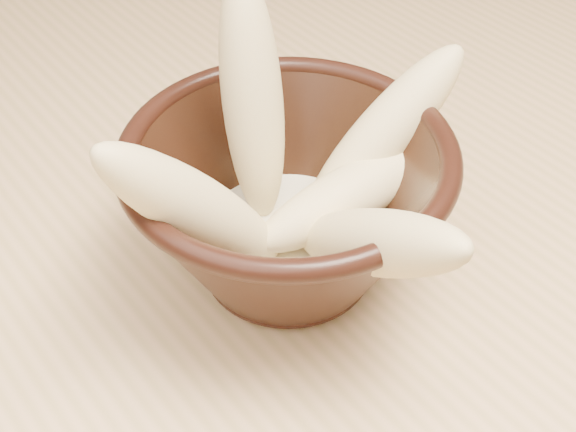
# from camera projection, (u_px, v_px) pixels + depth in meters

# --- Properties ---
(table) EXTENTS (1.20, 0.80, 0.75)m
(table) POSITION_uv_depth(u_px,v_px,m) (319.00, 202.00, 0.70)
(table) COLOR #E3B27C
(table) RESTS_ON ground
(bowl) EXTENTS (0.20, 0.20, 0.11)m
(bowl) POSITION_uv_depth(u_px,v_px,m) (288.00, 205.00, 0.49)
(bowl) COLOR black
(bowl) RESTS_ON table
(milk_puddle) EXTENTS (0.11, 0.11, 0.02)m
(milk_puddle) POSITION_uv_depth(u_px,v_px,m) (288.00, 236.00, 0.50)
(milk_puddle) COLOR beige
(milk_puddle) RESTS_ON bowl
(banana_upright) EXTENTS (0.06, 0.09, 0.16)m
(banana_upright) POSITION_uv_depth(u_px,v_px,m) (252.00, 100.00, 0.48)
(banana_upright) COLOR #E6CB88
(banana_upright) RESTS_ON bowl
(banana_left) EXTENTS (0.13, 0.06, 0.14)m
(banana_left) POSITION_uv_depth(u_px,v_px,m) (195.00, 208.00, 0.43)
(banana_left) COLOR #E6CB88
(banana_left) RESTS_ON bowl
(banana_right) EXTENTS (0.14, 0.05, 0.12)m
(banana_right) POSITION_uv_depth(u_px,v_px,m) (384.00, 134.00, 0.50)
(banana_right) COLOR #E6CB88
(banana_right) RESTS_ON bowl
(banana_across) EXTENTS (0.14, 0.04, 0.05)m
(banana_across) POSITION_uv_depth(u_px,v_px,m) (353.00, 193.00, 0.49)
(banana_across) COLOR #E6CB88
(banana_across) RESTS_ON bowl
(banana_front) EXTENTS (0.04, 0.15, 0.12)m
(banana_front) POSITION_uv_depth(u_px,v_px,m) (374.00, 242.00, 0.43)
(banana_front) COLOR #E6CB88
(banana_front) RESTS_ON bowl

